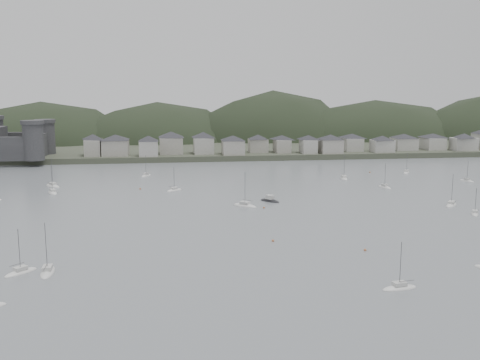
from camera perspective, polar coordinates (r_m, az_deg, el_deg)
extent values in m
plane|color=slate|center=(123.21, 4.71, -8.50)|extent=(900.00, 900.00, 0.00)
cube|color=#383D2D|center=(411.80, -4.10, 4.40)|extent=(900.00, 250.00, 3.00)
ellipsoid|color=black|center=(398.57, -19.98, 2.00)|extent=(138.98, 92.48, 81.13)
ellipsoid|color=black|center=(390.28, -8.61, 2.34)|extent=(132.08, 90.41, 79.74)
ellipsoid|color=black|center=(397.98, 3.43, 2.18)|extent=(133.88, 88.37, 101.41)
ellipsoid|color=black|center=(414.03, 13.86, 2.53)|extent=(165.81, 81.78, 82.55)
cylinder|color=#333335|center=(289.34, -20.97, 3.72)|extent=(10.00, 10.00, 18.00)
cylinder|color=#333335|center=(316.59, -19.82, 4.15)|extent=(10.00, 10.00, 17.00)
cube|color=#333335|center=(303.20, -20.34, 3.43)|extent=(3.50, 30.00, 12.00)
cube|color=gray|center=(300.55, -15.20, 3.31)|extent=(8.34, 12.91, 8.59)
pyramid|color=#29292E|center=(300.01, -15.25, 4.41)|extent=(15.78, 15.78, 3.01)
cube|color=gray|center=(298.62, -12.99, 3.34)|extent=(13.68, 13.35, 8.36)
pyramid|color=#29292E|center=(298.09, -13.03, 4.42)|extent=(20.07, 20.07, 2.93)
cube|color=#A09F96|center=(292.23, -9.61, 3.29)|extent=(9.78, 10.20, 8.08)
pyramid|color=#29292E|center=(291.70, -9.64, 4.36)|extent=(14.83, 14.83, 2.83)
cube|color=gray|center=(301.58, -7.26, 3.64)|extent=(12.59, 13.33, 9.09)
pyramid|color=#29292E|center=(301.03, -7.29, 4.80)|extent=(19.24, 19.24, 3.18)
cube|color=#A09F96|center=(300.70, -3.87, 3.65)|extent=(10.74, 12.17, 8.87)
pyramid|color=#29292E|center=(300.15, -3.88, 4.79)|extent=(17.01, 17.01, 3.10)
cube|color=gray|center=(295.71, -0.74, 3.46)|extent=(11.63, 12.09, 7.69)
pyramid|color=#29292E|center=(295.20, -0.75, 4.46)|extent=(17.61, 17.61, 2.69)
cube|color=gray|center=(306.44, 1.91, 3.65)|extent=(10.37, 9.35, 7.44)
pyramid|color=#29292E|center=(305.97, 1.92, 4.58)|extent=(14.65, 14.65, 2.60)
cube|color=gray|center=(306.61, 4.46, 3.60)|extent=(8.24, 12.20, 7.22)
pyramid|color=#29292E|center=(306.15, 4.47, 4.51)|extent=(15.17, 15.17, 2.53)
cube|color=#A09F96|center=(304.75, 7.22, 3.54)|extent=(8.06, 10.91, 7.46)
pyramid|color=#29292E|center=(304.27, 7.24, 4.49)|extent=(14.08, 14.08, 2.61)
cube|color=gray|center=(306.71, 9.52, 3.55)|extent=(11.73, 11.78, 7.66)
pyramid|color=#29292E|center=(306.22, 9.55, 4.51)|extent=(17.46, 17.46, 2.68)
cube|color=#A09F96|center=(320.97, 11.71, 3.71)|extent=(10.19, 13.02, 7.33)
pyramid|color=#29292E|center=(320.53, 11.74, 4.59)|extent=(17.23, 17.23, 2.57)
cube|color=#A09F96|center=(318.08, 14.77, 3.50)|extent=(11.70, 9.81, 6.88)
pyramid|color=#29292E|center=(317.65, 14.81, 4.33)|extent=(15.97, 15.97, 2.41)
cube|color=#A09F96|center=(332.84, 16.89, 3.67)|extent=(12.83, 12.48, 7.00)
pyramid|color=#29292E|center=(332.43, 16.92, 4.48)|extent=(18.79, 18.79, 2.45)
cube|color=#A09F96|center=(341.30, 19.66, 3.66)|extent=(11.07, 13.50, 6.97)
pyramid|color=#29292E|center=(340.90, 19.70, 4.44)|extent=(18.25, 18.25, 2.44)
cube|color=#A09F96|center=(341.90, 22.53, 3.53)|extent=(13.75, 9.12, 7.34)
pyramid|color=#29292E|center=(341.48, 22.58, 4.35)|extent=(16.97, 16.97, 2.57)
ellipsoid|color=silver|center=(121.98, -19.64, -9.20)|extent=(3.11, 8.63, 1.70)
cube|color=beige|center=(121.63, -19.67, -8.68)|extent=(2.01, 3.06, 0.70)
cylinder|color=#3F3F42|center=(120.39, -19.78, -6.73)|extent=(0.12, 0.12, 10.64)
cylinder|color=#3F3F42|center=(120.05, -19.87, -8.66)|extent=(0.28, 3.83, 0.10)
ellipsoid|color=silver|center=(182.07, 23.53, -3.33)|extent=(4.86, 6.65, 1.29)
cube|color=beige|center=(181.87, 23.55, -3.04)|extent=(2.31, 2.66, 0.70)
cylinder|color=#3F3F42|center=(181.24, 23.62, -2.04)|extent=(0.12, 0.12, 8.05)
cylinder|color=#3F3F42|center=(181.19, 23.88, -2.93)|extent=(1.46, 2.60, 0.10)
ellipsoid|color=silver|center=(237.27, 10.91, 0.13)|extent=(3.64, 8.61, 1.67)
cube|color=beige|center=(237.09, 10.92, 0.40)|extent=(2.17, 3.12, 0.70)
cylinder|color=#3F3F42|center=(236.47, 10.95, 1.42)|extent=(0.12, 0.12, 10.45)
cylinder|color=#3F3F42|center=(238.35, 10.77, 0.59)|extent=(0.54, 3.75, 0.10)
ellipsoid|color=silver|center=(212.67, -19.17, -1.31)|extent=(5.59, 8.70, 1.66)
cube|color=beige|center=(212.47, -19.18, -1.01)|extent=(2.79, 3.38, 0.70)
cylinder|color=#3F3F42|center=(211.78, -19.25, 0.11)|extent=(0.12, 0.12, 10.39)
cylinder|color=#3F3F42|center=(211.15, -19.42, -0.93)|extent=(1.50, 3.50, 0.10)
ellipsoid|color=silver|center=(207.22, -6.95, -1.12)|extent=(6.95, 6.30, 1.43)
cube|color=beige|center=(207.04, -6.95, -0.84)|extent=(2.92, 2.80, 0.70)
cylinder|color=#3F3F42|center=(206.43, -6.97, 0.14)|extent=(0.12, 0.12, 8.91)
cylinder|color=#3F3F42|center=(207.74, -7.23, -0.66)|extent=(2.54, 2.12, 0.10)
ellipsoid|color=silver|center=(244.15, -9.88, 0.42)|extent=(5.27, 7.61, 1.46)
cube|color=beige|center=(243.99, -9.89, 0.66)|extent=(2.56, 3.00, 0.70)
cylinder|color=#3F3F42|center=(243.46, -9.91, 1.52)|extent=(0.12, 0.12, 9.14)
cylinder|color=#3F3F42|center=(242.71, -9.77, 0.75)|extent=(1.51, 3.01, 0.10)
ellipsoid|color=silver|center=(123.81, -22.13, -9.07)|extent=(6.85, 7.12, 1.50)
cube|color=beige|center=(123.49, -22.16, -8.61)|extent=(2.99, 3.04, 0.70)
cylinder|color=#3F3F42|center=(122.41, -22.27, -6.93)|extent=(0.12, 0.12, 9.36)
cylinder|color=#3F3F42|center=(124.47, -22.48, -8.23)|extent=(2.37, 2.54, 0.10)
ellipsoid|color=silver|center=(110.77, 16.46, -10.94)|extent=(7.65, 3.51, 1.47)
cube|color=beige|center=(110.41, 16.49, -10.44)|extent=(2.81, 2.01, 0.70)
cylinder|color=#3F3F42|center=(109.23, 16.58, -8.60)|extent=(0.12, 0.12, 9.22)
cylinder|color=#3F3F42|center=(110.58, 17.17, -10.14)|extent=(3.29, 0.63, 0.10)
ellipsoid|color=silver|center=(178.39, 0.53, -2.78)|extent=(8.56, 8.17, 1.79)
cube|color=beige|center=(178.14, 0.53, -2.40)|extent=(3.65, 3.57, 0.70)
cylinder|color=#3F3F42|center=(177.26, 0.53, -0.96)|extent=(0.12, 0.12, 11.21)
cylinder|color=#3F3F42|center=(179.25, 0.86, -2.15)|extent=(3.05, 2.79, 0.10)
ellipsoid|color=silver|center=(227.12, -19.14, -0.64)|extent=(8.00, 8.89, 1.82)
cube|color=beige|center=(226.92, -19.15, -0.34)|extent=(3.56, 3.73, 0.70)
cylinder|color=#3F3F42|center=(226.22, -19.22, 0.81)|extent=(0.12, 0.12, 11.36)
cylinder|color=#3F3F42|center=(225.82, -19.48, -0.26)|extent=(2.66, 3.23, 0.10)
ellipsoid|color=silver|center=(192.73, 21.39, -2.52)|extent=(7.54, 7.98, 1.66)
cube|color=beige|center=(192.51, 21.41, -2.19)|extent=(3.31, 3.39, 0.70)
cylinder|color=#3F3F42|center=(191.75, 21.49, -0.95)|extent=(0.12, 0.12, 10.41)
cylinder|color=#3F3F42|center=(191.94, 21.84, -2.08)|extent=(2.57, 2.86, 0.10)
ellipsoid|color=silver|center=(260.89, 17.16, 0.72)|extent=(6.08, 7.31, 1.46)
cube|color=beige|center=(260.74, 17.17, 0.94)|extent=(2.77, 3.01, 0.70)
cylinder|color=#3F3F42|center=(260.25, 17.21, 1.74)|extent=(0.12, 0.12, 9.11)
cylinder|color=#3F3F42|center=(261.32, 16.93, 1.09)|extent=(1.96, 2.75, 0.10)
ellipsoid|color=silver|center=(219.55, 15.02, -0.78)|extent=(4.11, 7.95, 1.52)
cube|color=beige|center=(219.37, 15.03, -0.50)|extent=(2.24, 2.97, 0.70)
cylinder|color=#3F3F42|center=(218.76, 15.08, 0.49)|extent=(0.12, 0.12, 9.49)
cylinder|color=#3F3F42|center=(217.95, 15.10, -0.42)|extent=(0.88, 3.35, 0.10)
ellipsoid|color=silver|center=(245.92, 22.82, -0.12)|extent=(4.54, 6.91, 1.32)
cube|color=beige|center=(245.77, 22.84, 0.10)|extent=(2.25, 2.70, 0.70)
cylinder|color=#3F3F42|center=(245.29, 22.89, 0.87)|extent=(0.12, 0.12, 8.26)
cylinder|color=#3F3F42|center=(244.52, 22.88, 0.18)|extent=(1.26, 2.77, 0.10)
ellipsoid|color=black|center=(186.43, 3.17, -2.25)|extent=(7.26, 7.64, 1.71)
cube|color=beige|center=(186.13, 3.17, -1.80)|extent=(3.17, 3.18, 1.40)
cylinder|color=#3F3F42|center=(185.95, 3.18, -1.53)|extent=(0.10, 0.10, 1.20)
sphere|color=#B0653A|center=(212.23, -10.48, -0.93)|extent=(0.70, 0.70, 0.70)
sphere|color=#B0653A|center=(257.98, 13.54, 0.81)|extent=(0.70, 0.70, 0.70)
sphere|color=#B0653A|center=(133.60, 13.07, -7.21)|extent=(0.70, 0.70, 0.70)
sphere|color=#B0653A|center=(175.78, 2.54, -2.94)|extent=(0.70, 0.70, 0.70)
sphere|color=#B0653A|center=(138.14, 3.50, -6.42)|extent=(0.70, 0.70, 0.70)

